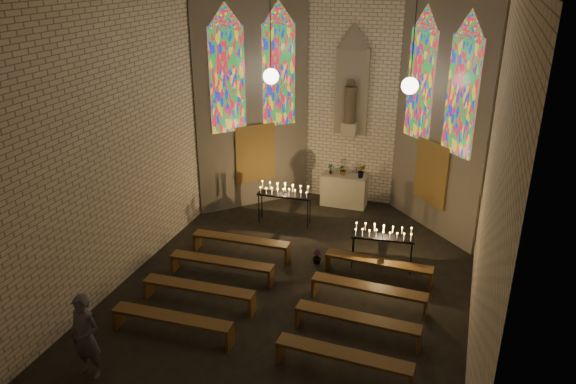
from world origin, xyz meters
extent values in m
plane|color=black|center=(0.00, 0.00, 0.00)|extent=(12.00, 12.00, 0.00)
cube|color=beige|center=(0.00, 6.00, 3.50)|extent=(8.00, 0.02, 7.00)
cube|color=beige|center=(0.00, -6.00, 3.50)|extent=(8.00, 0.02, 7.00)
cube|color=beige|center=(-4.00, 0.00, 3.50)|extent=(0.02, 12.00, 7.00)
cube|color=beige|center=(4.00, 0.00, 3.50)|extent=(0.02, 12.00, 7.00)
cube|color=beige|center=(-2.75, 4.75, 3.50)|extent=(2.72, 2.72, 7.00)
cube|color=beige|center=(2.75, 4.75, 3.50)|extent=(2.72, 2.72, 7.00)
cube|color=#4C3F8C|center=(-3.21, 4.06, 4.00)|extent=(0.78, 0.78, 3.00)
cube|color=#4C3F8C|center=(-2.06, 5.21, 4.00)|extent=(0.78, 0.78, 3.00)
cube|color=#4C3F8C|center=(2.06, 5.21, 4.00)|extent=(0.78, 0.78, 3.00)
cube|color=#4C3F8C|center=(3.21, 4.06, 4.00)|extent=(0.78, 0.78, 3.00)
cube|color=brown|center=(-2.63, 4.63, 1.70)|extent=(0.95, 0.95, 1.80)
cube|color=brown|center=(2.63, 4.63, 1.70)|extent=(0.95, 0.95, 1.80)
cube|color=gray|center=(0.00, 5.92, 3.50)|extent=(1.00, 0.12, 2.60)
cone|color=gray|center=(0.00, 5.92, 5.15)|extent=(1.00, 1.00, 0.80)
cube|color=#B5AF93|center=(0.00, 5.78, 2.40)|extent=(0.45, 0.30, 0.40)
cylinder|color=#4F4636|center=(0.00, 5.78, 3.15)|extent=(0.36, 0.36, 1.10)
sphere|color=#4F4636|center=(0.00, 5.78, 3.80)|extent=(0.26, 0.26, 0.26)
sphere|color=white|center=(-1.90, 4.10, 4.20)|extent=(0.44, 0.44, 0.44)
cylinder|color=black|center=(-1.90, 4.10, 5.60)|extent=(0.02, 0.02, 2.80)
sphere|color=white|center=(1.90, 4.10, 4.20)|extent=(0.44, 0.44, 0.44)
cylinder|color=black|center=(1.90, 4.10, 5.60)|extent=(0.02, 0.02, 2.80)
cube|color=#B5AF93|center=(0.00, 5.45, 0.50)|extent=(1.40, 0.60, 1.00)
imported|color=#4C723F|center=(-0.45, 5.42, 1.17)|extent=(0.21, 0.18, 0.34)
imported|color=#4C723F|center=(-0.06, 5.47, 1.17)|extent=(0.36, 0.33, 0.34)
imported|color=#4C723F|center=(0.53, 5.40, 1.22)|extent=(0.29, 0.26, 0.44)
imported|color=#4C723F|center=(0.20, 1.66, 0.19)|extent=(0.27, 0.27, 0.38)
cube|color=black|center=(-1.35, 3.60, 0.90)|extent=(1.59, 0.47, 0.05)
cylinder|color=black|center=(-2.07, 3.41, 0.44)|extent=(0.03, 0.03, 0.88)
cylinder|color=black|center=(-0.61, 3.50, 0.44)|extent=(0.03, 0.03, 0.88)
cylinder|color=black|center=(-2.09, 3.70, 0.44)|extent=(0.03, 0.03, 0.88)
cylinder|color=black|center=(-0.62, 3.79, 0.44)|extent=(0.03, 0.03, 0.88)
cube|color=black|center=(1.80, 1.93, 0.88)|extent=(1.56, 0.54, 0.05)
cylinder|color=black|center=(1.10, 1.71, 0.43)|extent=(0.03, 0.03, 0.86)
cylinder|color=black|center=(2.53, 1.87, 0.43)|extent=(0.03, 0.03, 0.86)
cylinder|color=black|center=(1.07, 1.99, 0.43)|extent=(0.03, 0.03, 0.86)
cylinder|color=black|center=(2.50, 2.16, 0.43)|extent=(0.03, 0.03, 0.86)
cube|color=#4F3516|center=(-1.80, 1.44, 0.47)|extent=(2.61, 0.45, 0.06)
cube|color=#4F3516|center=(-3.07, 1.39, 0.23)|extent=(0.08, 0.37, 0.47)
cube|color=#4F3516|center=(-0.54, 1.48, 0.23)|extent=(0.08, 0.37, 0.47)
cube|color=#4F3516|center=(1.80, 1.44, 0.47)|extent=(2.61, 0.45, 0.06)
cube|color=#4F3516|center=(0.54, 1.48, 0.23)|extent=(0.08, 0.37, 0.47)
cube|color=#4F3516|center=(3.07, 1.39, 0.23)|extent=(0.08, 0.37, 0.47)
cube|color=#4F3516|center=(-1.80, 0.24, 0.47)|extent=(2.61, 0.45, 0.06)
cube|color=#4F3516|center=(-3.07, 0.19, 0.23)|extent=(0.08, 0.37, 0.47)
cube|color=#4F3516|center=(-0.54, 0.28, 0.23)|extent=(0.08, 0.37, 0.47)
cube|color=#4F3516|center=(1.80, 0.24, 0.47)|extent=(2.61, 0.45, 0.06)
cube|color=#4F3516|center=(0.54, 0.28, 0.23)|extent=(0.08, 0.37, 0.47)
cube|color=#4F3516|center=(3.07, 0.19, 0.23)|extent=(0.08, 0.37, 0.47)
cube|color=#4F3516|center=(-1.80, -0.96, 0.47)|extent=(2.61, 0.45, 0.06)
cube|color=#4F3516|center=(-3.07, -1.01, 0.23)|extent=(0.08, 0.37, 0.47)
cube|color=#4F3516|center=(-0.54, -0.92, 0.23)|extent=(0.08, 0.37, 0.47)
cube|color=#4F3516|center=(1.80, -0.96, 0.47)|extent=(2.61, 0.45, 0.06)
cube|color=#4F3516|center=(0.54, -0.92, 0.23)|extent=(0.08, 0.37, 0.47)
cube|color=#4F3516|center=(3.07, -1.01, 0.23)|extent=(0.08, 0.37, 0.47)
cube|color=#4F3516|center=(-1.80, -2.16, 0.47)|extent=(2.61, 0.45, 0.06)
cube|color=#4F3516|center=(-3.07, -2.21, 0.23)|extent=(0.08, 0.37, 0.47)
cube|color=#4F3516|center=(-0.54, -2.12, 0.23)|extent=(0.08, 0.37, 0.47)
cube|color=#4F3516|center=(1.80, -2.16, 0.47)|extent=(2.61, 0.45, 0.06)
cube|color=#4F3516|center=(0.54, -2.12, 0.23)|extent=(0.08, 0.37, 0.47)
cube|color=#4F3516|center=(3.07, -2.21, 0.23)|extent=(0.08, 0.37, 0.47)
imported|color=#474650|center=(-2.70, -3.67, 0.86)|extent=(0.65, 0.44, 1.71)
camera|label=1|loc=(3.50, -10.46, 7.30)|focal=35.00mm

